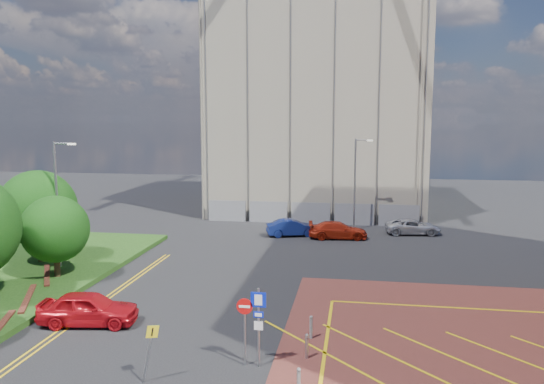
% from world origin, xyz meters
% --- Properties ---
extents(ground, '(140.00, 140.00, 0.00)m').
position_xyz_m(ground, '(0.00, 0.00, 0.00)').
color(ground, black).
rests_on(ground, ground).
extents(tree_c, '(4.00, 4.00, 4.90)m').
position_xyz_m(tree_c, '(-13.50, 10.00, 3.19)').
color(tree_c, '#3D2B1C').
rests_on(tree_c, grass_bed).
extents(tree_d, '(5.00, 5.00, 6.08)m').
position_xyz_m(tree_d, '(-16.50, 13.00, 3.87)').
color(tree_d, '#3D2B1C').
rests_on(tree_d, grass_bed).
extents(lamp_left_far, '(1.53, 0.16, 8.00)m').
position_xyz_m(lamp_left_far, '(-14.42, 12.00, 4.66)').
color(lamp_left_far, '#9EA0A8').
rests_on(lamp_left_far, grass_bed).
extents(lamp_back, '(1.53, 0.16, 8.00)m').
position_xyz_m(lamp_back, '(4.08, 28.00, 4.36)').
color(lamp_back, '#9EA0A8').
rests_on(lamp_back, ground).
extents(sign_cluster, '(1.17, 0.12, 3.20)m').
position_xyz_m(sign_cluster, '(0.30, 0.98, 1.95)').
color(sign_cluster, '#9EA0A8').
rests_on(sign_cluster, ground).
extents(warning_sign, '(0.68, 0.40, 2.25)m').
position_xyz_m(warning_sign, '(-3.22, -0.92, 1.43)').
color(warning_sign, '#9EA0A8').
rests_on(warning_sign, ground).
extents(construction_building, '(21.20, 19.20, 22.00)m').
position_xyz_m(construction_building, '(0.00, 40.00, 11.00)').
color(construction_building, gray).
rests_on(construction_building, ground).
extents(construction_fence, '(21.60, 0.06, 2.00)m').
position_xyz_m(construction_fence, '(1.00, 30.00, 1.00)').
color(construction_fence, gray).
rests_on(construction_fence, ground).
extents(car_red_left, '(4.85, 2.51, 1.58)m').
position_xyz_m(car_red_left, '(-8.27, 3.98, 0.79)').
color(car_red_left, red).
rests_on(car_red_left, ground).
extents(car_blue_back, '(4.50, 2.68, 1.40)m').
position_xyz_m(car_blue_back, '(-1.07, 24.59, 0.70)').
color(car_blue_back, navy).
rests_on(car_blue_back, ground).
extents(car_red_back, '(4.95, 2.46, 1.38)m').
position_xyz_m(car_red_back, '(2.73, 24.23, 0.69)').
color(car_red_back, '#A6210E').
rests_on(car_red_back, ground).
extents(car_silver_back, '(4.79, 2.62, 1.27)m').
position_xyz_m(car_silver_back, '(8.95, 26.91, 0.64)').
color(car_silver_back, '#BABBC2').
rests_on(car_silver_back, ground).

